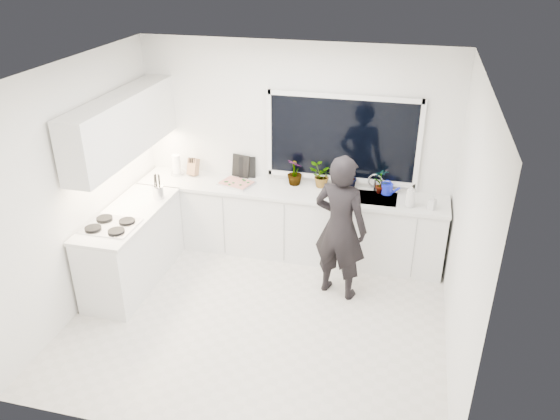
# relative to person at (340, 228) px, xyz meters

# --- Properties ---
(floor) EXTENTS (4.00, 3.50, 0.02)m
(floor) POSITION_rel_person_xyz_m (-0.76, -0.69, -0.87)
(floor) COLOR beige
(floor) RESTS_ON ground
(wall_back) EXTENTS (4.00, 0.02, 2.70)m
(wall_back) POSITION_rel_person_xyz_m (-0.76, 1.07, 0.49)
(wall_back) COLOR white
(wall_back) RESTS_ON ground
(wall_left) EXTENTS (0.02, 3.50, 2.70)m
(wall_left) POSITION_rel_person_xyz_m (-2.77, -0.69, 0.49)
(wall_left) COLOR white
(wall_left) RESTS_ON ground
(wall_right) EXTENTS (0.02, 3.50, 2.70)m
(wall_right) POSITION_rel_person_xyz_m (1.25, -0.69, 0.49)
(wall_right) COLOR white
(wall_right) RESTS_ON ground
(ceiling) EXTENTS (4.00, 3.50, 0.02)m
(ceiling) POSITION_rel_person_xyz_m (-0.76, -0.69, 1.85)
(ceiling) COLOR white
(ceiling) RESTS_ON wall_back
(window) EXTENTS (1.80, 0.02, 1.00)m
(window) POSITION_rel_person_xyz_m (-0.16, 1.04, 0.69)
(window) COLOR black
(window) RESTS_ON wall_back
(base_cabinets_back) EXTENTS (3.92, 0.58, 0.88)m
(base_cabinets_back) POSITION_rel_person_xyz_m (-0.76, 0.76, -0.42)
(base_cabinets_back) COLOR white
(base_cabinets_back) RESTS_ON floor
(base_cabinets_left) EXTENTS (0.58, 1.60, 0.88)m
(base_cabinets_left) POSITION_rel_person_xyz_m (-2.43, -0.34, -0.42)
(base_cabinets_left) COLOR white
(base_cabinets_left) RESTS_ON floor
(countertop_back) EXTENTS (3.94, 0.62, 0.04)m
(countertop_back) POSITION_rel_person_xyz_m (-0.76, 0.75, 0.04)
(countertop_back) COLOR silver
(countertop_back) RESTS_ON base_cabinets_back
(countertop_left) EXTENTS (0.62, 1.60, 0.04)m
(countertop_left) POSITION_rel_person_xyz_m (-2.43, -0.34, 0.04)
(countertop_left) COLOR silver
(countertop_left) RESTS_ON base_cabinets_left
(upper_cabinets) EXTENTS (0.34, 2.10, 0.70)m
(upper_cabinets) POSITION_rel_person_xyz_m (-2.55, 0.01, 0.99)
(upper_cabinets) COLOR white
(upper_cabinets) RESTS_ON wall_left
(sink) EXTENTS (0.58, 0.42, 0.14)m
(sink) POSITION_rel_person_xyz_m (0.29, 0.76, 0.01)
(sink) COLOR silver
(sink) RESTS_ON countertop_back
(faucet) EXTENTS (0.03, 0.03, 0.22)m
(faucet) POSITION_rel_person_xyz_m (0.29, 0.96, 0.17)
(faucet) COLOR silver
(faucet) RESTS_ON countertop_back
(stovetop) EXTENTS (0.56, 0.48, 0.03)m
(stovetop) POSITION_rel_person_xyz_m (-2.45, -0.69, 0.07)
(stovetop) COLOR black
(stovetop) RESTS_ON countertop_left
(person) EXTENTS (0.72, 0.58, 1.73)m
(person) POSITION_rel_person_xyz_m (0.00, 0.00, 0.00)
(person) COLOR black
(person) RESTS_ON floor
(pizza_tray) EXTENTS (0.49, 0.42, 0.03)m
(pizza_tray) POSITION_rel_person_xyz_m (-1.46, 0.73, 0.07)
(pizza_tray) COLOR silver
(pizza_tray) RESTS_ON countertop_back
(pizza) EXTENTS (0.44, 0.37, 0.01)m
(pizza) POSITION_rel_person_xyz_m (-1.46, 0.73, 0.09)
(pizza) COLOR red
(pizza) RESTS_ON pizza_tray
(watering_can) EXTENTS (0.15, 0.15, 0.13)m
(watering_can) POSITION_rel_person_xyz_m (0.44, 0.92, 0.12)
(watering_can) COLOR #141FC1
(watering_can) RESTS_ON countertop_back
(paper_towel_roll) EXTENTS (0.14, 0.14, 0.26)m
(paper_towel_roll) POSITION_rel_person_xyz_m (-2.33, 0.86, 0.19)
(paper_towel_roll) COLOR white
(paper_towel_roll) RESTS_ON countertop_back
(knife_block) EXTENTS (0.15, 0.13, 0.22)m
(knife_block) POSITION_rel_person_xyz_m (-2.11, 0.90, 0.17)
(knife_block) COLOR olive
(knife_block) RESTS_ON countertop_back
(utensil_crock) EXTENTS (0.15, 0.15, 0.16)m
(utensil_crock) POSITION_rel_person_xyz_m (-2.25, 0.11, 0.14)
(utensil_crock) COLOR silver
(utensil_crock) RESTS_ON countertop_left
(picture_frame_large) EXTENTS (0.22, 0.06, 0.28)m
(picture_frame_large) POSITION_rel_person_xyz_m (-1.39, 1.00, 0.20)
(picture_frame_large) COLOR black
(picture_frame_large) RESTS_ON countertop_back
(picture_frame_small) EXTENTS (0.25, 0.08, 0.30)m
(picture_frame_small) POSITION_rel_person_xyz_m (-1.48, 1.00, 0.21)
(picture_frame_small) COLOR black
(picture_frame_small) RESTS_ON countertop_back
(herb_plants) EXTENTS (1.32, 0.31, 0.34)m
(herb_plants) POSITION_rel_person_xyz_m (-0.31, 0.92, 0.22)
(herb_plants) COLOR #26662D
(herb_plants) RESTS_ON countertop_back
(soap_bottles) EXTENTS (0.39, 0.16, 0.30)m
(soap_bottles) POSITION_rel_person_xyz_m (0.79, 0.61, 0.19)
(soap_bottles) COLOR #D8BF66
(soap_bottles) RESTS_ON countertop_back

